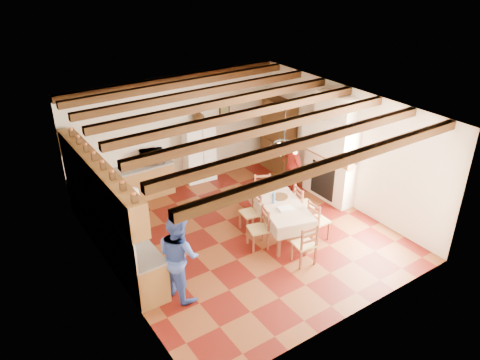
# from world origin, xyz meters

# --- Properties ---
(floor) EXTENTS (6.00, 6.50, 0.02)m
(floor) POSITION_xyz_m (0.00, 0.00, -0.01)
(floor) COLOR #510F0A
(floor) RESTS_ON ground
(ceiling) EXTENTS (6.00, 6.50, 0.02)m
(ceiling) POSITION_xyz_m (0.00, 0.00, 3.01)
(ceiling) COLOR white
(ceiling) RESTS_ON ground
(wall_back) EXTENTS (6.00, 0.02, 3.00)m
(wall_back) POSITION_xyz_m (0.00, 3.26, 1.50)
(wall_back) COLOR beige
(wall_back) RESTS_ON ground
(wall_front) EXTENTS (6.00, 0.02, 3.00)m
(wall_front) POSITION_xyz_m (0.00, -3.26, 1.50)
(wall_front) COLOR beige
(wall_front) RESTS_ON ground
(wall_left) EXTENTS (0.02, 6.50, 3.00)m
(wall_left) POSITION_xyz_m (-3.01, 0.00, 1.50)
(wall_left) COLOR beige
(wall_left) RESTS_ON ground
(wall_right) EXTENTS (0.02, 6.50, 3.00)m
(wall_right) POSITION_xyz_m (3.01, 0.00, 1.50)
(wall_right) COLOR beige
(wall_right) RESTS_ON ground
(ceiling_beams) EXTENTS (6.00, 6.30, 0.16)m
(ceiling_beams) POSITION_xyz_m (0.00, 0.00, 2.91)
(ceiling_beams) COLOR #351A12
(ceiling_beams) RESTS_ON ground
(lower_cabinets_left) EXTENTS (0.60, 4.30, 0.86)m
(lower_cabinets_left) POSITION_xyz_m (-2.70, 1.05, 0.43)
(lower_cabinets_left) COLOR brown
(lower_cabinets_left) RESTS_ON ground
(lower_cabinets_back) EXTENTS (2.30, 0.60, 0.86)m
(lower_cabinets_back) POSITION_xyz_m (-1.55, 2.95, 0.43)
(lower_cabinets_back) COLOR brown
(lower_cabinets_back) RESTS_ON ground
(countertop_left) EXTENTS (0.62, 4.30, 0.04)m
(countertop_left) POSITION_xyz_m (-2.70, 1.05, 0.88)
(countertop_left) COLOR slate
(countertop_left) RESTS_ON lower_cabinets_left
(countertop_back) EXTENTS (2.34, 0.62, 0.04)m
(countertop_back) POSITION_xyz_m (-1.55, 2.95, 0.88)
(countertop_back) COLOR slate
(countertop_back) RESTS_ON lower_cabinets_back
(backsplash_left) EXTENTS (0.03, 4.30, 0.60)m
(backsplash_left) POSITION_xyz_m (-2.98, 1.05, 1.20)
(backsplash_left) COLOR silver
(backsplash_left) RESTS_ON ground
(backsplash_back) EXTENTS (2.30, 0.03, 0.60)m
(backsplash_back) POSITION_xyz_m (-1.55, 3.23, 1.20)
(backsplash_back) COLOR silver
(backsplash_back) RESTS_ON ground
(upper_cabinets) EXTENTS (0.35, 4.20, 0.70)m
(upper_cabinets) POSITION_xyz_m (-2.83, 1.05, 1.85)
(upper_cabinets) COLOR brown
(upper_cabinets) RESTS_ON ground
(fireplace) EXTENTS (0.56, 1.60, 2.80)m
(fireplace) POSITION_xyz_m (2.72, 0.20, 1.40)
(fireplace) COLOR beige
(fireplace) RESTS_ON ground
(wall_picture) EXTENTS (0.34, 0.03, 0.42)m
(wall_picture) POSITION_xyz_m (1.55, 3.23, 1.85)
(wall_picture) COLOR black
(wall_picture) RESTS_ON ground
(refrigerator) EXTENTS (0.90, 0.76, 1.69)m
(refrigerator) POSITION_xyz_m (0.55, 3.08, 0.84)
(refrigerator) COLOR white
(refrigerator) RESTS_ON floor
(hutch) EXTENTS (0.51, 1.17, 2.12)m
(hutch) POSITION_xyz_m (2.75, 2.24, 1.06)
(hutch) COLOR #3C2812
(hutch) RESTS_ON floor
(dining_table) EXTENTS (1.37, 1.98, 0.79)m
(dining_table) POSITION_xyz_m (0.71, -0.45, 0.70)
(dining_table) COLOR beige
(dining_table) RESTS_ON floor
(chandelier) EXTENTS (0.47, 0.47, 0.03)m
(chandelier) POSITION_xyz_m (0.71, -0.45, 2.25)
(chandelier) COLOR black
(chandelier) RESTS_ON ground
(chair_left_near) EXTENTS (0.50, 0.51, 0.96)m
(chair_left_near) POSITION_xyz_m (-0.02, -0.58, 0.48)
(chair_left_near) COLOR brown
(chair_left_near) RESTS_ON floor
(chair_left_far) EXTENTS (0.45, 0.46, 0.96)m
(chair_left_far) POSITION_xyz_m (0.22, 0.06, 0.48)
(chair_left_far) COLOR brown
(chair_left_far) RESTS_ON floor
(chair_right_near) EXTENTS (0.41, 0.43, 0.96)m
(chair_right_near) POSITION_xyz_m (1.31, -1.06, 0.48)
(chair_right_near) COLOR brown
(chair_right_near) RESTS_ON floor
(chair_right_far) EXTENTS (0.47, 0.49, 0.96)m
(chair_right_far) POSITION_xyz_m (1.51, -0.34, 0.48)
(chair_right_far) COLOR brown
(chair_right_far) RESTS_ON floor
(chair_end_near) EXTENTS (0.47, 0.46, 0.96)m
(chair_end_near) POSITION_xyz_m (0.44, -1.57, 0.48)
(chair_end_near) COLOR brown
(chair_end_near) RESTS_ON floor
(chair_end_far) EXTENTS (0.55, 0.54, 0.96)m
(chair_end_far) POSITION_xyz_m (0.98, 0.57, 0.48)
(chair_end_far) COLOR brown
(chair_end_far) RESTS_ON floor
(person_man) EXTENTS (0.46, 0.65, 1.68)m
(person_man) POSITION_xyz_m (-2.30, 0.55, 0.84)
(person_man) COLOR white
(person_man) RESTS_ON floor
(person_woman_blue) EXTENTS (0.78, 0.94, 1.77)m
(person_woman_blue) POSITION_xyz_m (-2.14, -0.99, 0.89)
(person_woman_blue) COLOR #354CA1
(person_woman_blue) RESTS_ON floor
(person_woman_red) EXTENTS (0.51, 0.95, 1.54)m
(person_woman_red) POSITION_xyz_m (2.17, 0.93, 0.77)
(person_woman_red) COLOR red
(person_woman_red) RESTS_ON floor
(microwave) EXTENTS (0.70, 0.57, 0.33)m
(microwave) POSITION_xyz_m (-0.86, 2.95, 1.07)
(microwave) COLOR silver
(microwave) RESTS_ON countertop_back
(fridge_vase) EXTENTS (0.37, 0.37, 0.32)m
(fridge_vase) POSITION_xyz_m (0.64, 3.08, 1.85)
(fridge_vase) COLOR #3C2812
(fridge_vase) RESTS_ON refrigerator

